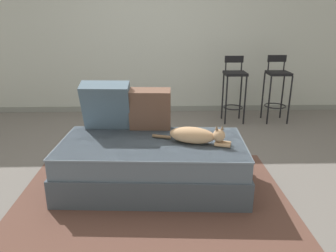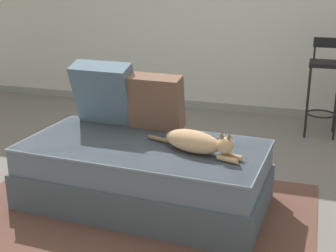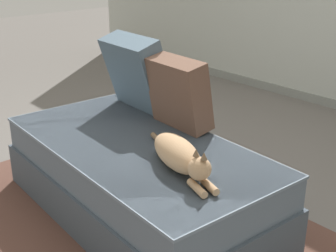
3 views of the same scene
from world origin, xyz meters
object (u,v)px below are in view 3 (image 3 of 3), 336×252
object	(u,v)px
couch	(138,178)
cat	(180,155)
throw_pillow_middle	(179,93)
throw_pillow_corner	(137,73)

from	to	relation	value
couch	cat	size ratio (longest dim) A/B	2.48
couch	cat	bearing A→B (deg)	-6.02
couch	throw_pillow_middle	bearing A→B (deg)	94.10
throw_pillow_corner	cat	bearing A→B (deg)	-25.54
throw_pillow_middle	cat	distance (m)	0.59
throw_pillow_corner	couch	bearing A→B (deg)	-38.71
throw_pillow_corner	throw_pillow_middle	size ratio (longest dim) A/B	1.16
throw_pillow_corner	cat	distance (m)	0.96
couch	cat	xyz separation A→B (m)	(0.40, -0.04, 0.30)
couch	throw_pillow_corner	distance (m)	0.75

